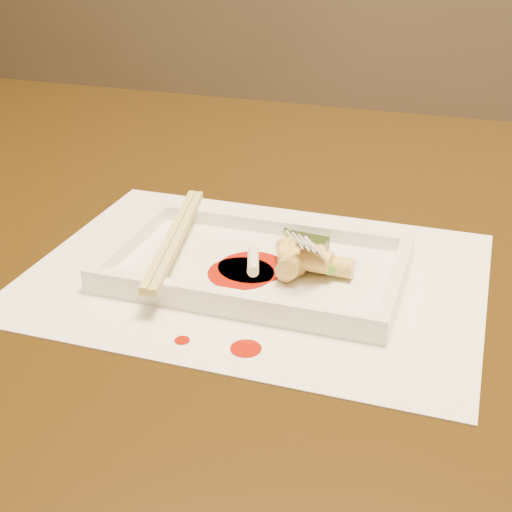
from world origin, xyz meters
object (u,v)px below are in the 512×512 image
(chopstick_a, at_px, (171,236))
(fork, at_px, (341,191))
(placemat, at_px, (256,275))
(plate_base, at_px, (256,270))
(table, at_px, (266,298))

(chopstick_a, relative_size, fork, 1.48)
(chopstick_a, xyz_separation_m, fork, (0.15, 0.02, 0.06))
(placemat, relative_size, plate_base, 1.54)
(plate_base, height_order, chopstick_a, chopstick_a)
(chopstick_a, bearing_deg, table, 68.01)
(chopstick_a, height_order, fork, fork)
(table, distance_m, fork, 0.24)
(plate_base, xyz_separation_m, chopstick_a, (-0.08, 0.00, 0.02))
(placemat, bearing_deg, table, 103.18)
(plate_base, xyz_separation_m, fork, (0.07, 0.02, 0.08))
(placemat, xyz_separation_m, chopstick_a, (-0.08, 0.00, 0.03))
(table, bearing_deg, placemat, -76.82)
(table, bearing_deg, chopstick_a, -111.99)
(placemat, height_order, plate_base, plate_base)
(placemat, distance_m, fork, 0.11)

